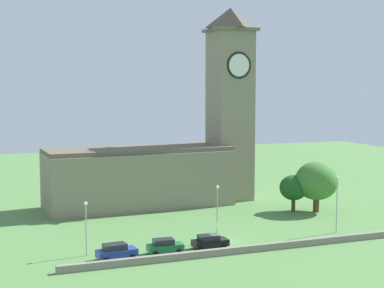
{
  "coord_description": "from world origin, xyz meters",
  "views": [
    {
      "loc": [
        -30.34,
        -68.68,
        19.88
      ],
      "look_at": [
        -0.11,
        9.77,
        11.8
      ],
      "focal_mm": 55.41,
      "sensor_mm": 36.0,
      "label": 1
    }
  ],
  "objects_px": {
    "streetlamp_west_end": "(86,219)",
    "tree_by_tower": "(317,181)",
    "streetlamp_west_mid": "(217,204)",
    "car_blue": "(116,251)",
    "church": "(168,153)",
    "tree_riverside_east": "(294,188)",
    "streetlamp_central": "(337,195)",
    "car_black": "(210,241)",
    "car_green": "(165,246)"
  },
  "relations": [
    {
      "from": "streetlamp_west_end",
      "to": "car_black",
      "type": "bearing_deg",
      "value": -8.78
    },
    {
      "from": "car_black",
      "to": "tree_riverside_east",
      "type": "relative_size",
      "value": 0.76
    },
    {
      "from": "car_blue",
      "to": "car_green",
      "type": "height_order",
      "value": "car_blue"
    },
    {
      "from": "car_blue",
      "to": "streetlamp_west_end",
      "type": "relative_size",
      "value": 0.74
    },
    {
      "from": "car_black",
      "to": "streetlamp_west_end",
      "type": "height_order",
      "value": "streetlamp_west_end"
    },
    {
      "from": "streetlamp_west_end",
      "to": "church",
      "type": "bearing_deg",
      "value": 53.87
    },
    {
      "from": "streetlamp_west_end",
      "to": "tree_riverside_east",
      "type": "height_order",
      "value": "streetlamp_west_end"
    },
    {
      "from": "streetlamp_west_mid",
      "to": "tree_by_tower",
      "type": "height_order",
      "value": "tree_by_tower"
    },
    {
      "from": "streetlamp_west_end",
      "to": "streetlamp_west_mid",
      "type": "relative_size",
      "value": 0.88
    },
    {
      "from": "tree_riverside_east",
      "to": "car_blue",
      "type": "bearing_deg",
      "value": -154.49
    },
    {
      "from": "streetlamp_central",
      "to": "tree_riverside_east",
      "type": "relative_size",
      "value": 1.34
    },
    {
      "from": "car_green",
      "to": "tree_by_tower",
      "type": "relative_size",
      "value": 0.54
    },
    {
      "from": "car_green",
      "to": "tree_riverside_east",
      "type": "bearing_deg",
      "value": 29.89
    },
    {
      "from": "church",
      "to": "streetlamp_west_end",
      "type": "xyz_separation_m",
      "value": [
        -19.11,
        -26.19,
        -4.33
      ]
    },
    {
      "from": "car_blue",
      "to": "car_green",
      "type": "relative_size",
      "value": 1.1
    },
    {
      "from": "streetlamp_west_mid",
      "to": "tree_by_tower",
      "type": "xyz_separation_m",
      "value": [
        22.11,
        11.17,
        0.14
      ]
    },
    {
      "from": "car_green",
      "to": "streetlamp_west_end",
      "type": "distance_m",
      "value": 9.9
    },
    {
      "from": "church",
      "to": "car_blue",
      "type": "xyz_separation_m",
      "value": [
        -16.18,
        -28.97,
        -7.76
      ]
    },
    {
      "from": "streetlamp_central",
      "to": "tree_by_tower",
      "type": "height_order",
      "value": "tree_by_tower"
    },
    {
      "from": "church",
      "to": "car_blue",
      "type": "relative_size",
      "value": 7.6
    },
    {
      "from": "car_green",
      "to": "tree_riverside_east",
      "type": "distance_m",
      "value": 31.1
    },
    {
      "from": "church",
      "to": "streetlamp_central",
      "type": "height_order",
      "value": "church"
    },
    {
      "from": "car_black",
      "to": "tree_riverside_east",
      "type": "height_order",
      "value": "tree_riverside_east"
    },
    {
      "from": "streetlamp_west_end",
      "to": "tree_by_tower",
      "type": "xyz_separation_m",
      "value": [
        39.1,
        11.42,
        0.65
      ]
    },
    {
      "from": "tree_by_tower",
      "to": "tree_riverside_east",
      "type": "bearing_deg",
      "value": 156.48
    },
    {
      "from": "streetlamp_central",
      "to": "tree_by_tower",
      "type": "relative_size",
      "value": 0.97
    },
    {
      "from": "streetlamp_west_mid",
      "to": "streetlamp_west_end",
      "type": "bearing_deg",
      "value": -179.13
    },
    {
      "from": "car_black",
      "to": "streetlamp_west_end",
      "type": "relative_size",
      "value": 0.69
    },
    {
      "from": "car_green",
      "to": "car_black",
      "type": "distance_m",
      "value": 5.96
    },
    {
      "from": "streetlamp_west_end",
      "to": "tree_by_tower",
      "type": "relative_size",
      "value": 0.8
    },
    {
      "from": "streetlamp_central",
      "to": "streetlamp_west_mid",
      "type": "bearing_deg",
      "value": 175.04
    },
    {
      "from": "tree_by_tower",
      "to": "car_black",
      "type": "bearing_deg",
      "value": -150.46
    },
    {
      "from": "streetlamp_west_mid",
      "to": "car_green",
      "type": "bearing_deg",
      "value": -160.79
    },
    {
      "from": "tree_riverside_east",
      "to": "streetlamp_west_end",
      "type": "bearing_deg",
      "value": -160.2
    },
    {
      "from": "car_green",
      "to": "streetlamp_west_end",
      "type": "xyz_separation_m",
      "value": [
        -8.93,
        2.55,
        3.45
      ]
    },
    {
      "from": "car_black",
      "to": "streetlamp_west_mid",
      "type": "bearing_deg",
      "value": 50.51
    },
    {
      "from": "church",
      "to": "car_blue",
      "type": "distance_m",
      "value": 34.08
    },
    {
      "from": "church",
      "to": "car_green",
      "type": "xyz_separation_m",
      "value": [
        -10.19,
        -28.74,
        -7.79
      ]
    },
    {
      "from": "streetlamp_west_mid",
      "to": "car_black",
      "type": "bearing_deg",
      "value": -129.49
    },
    {
      "from": "church",
      "to": "car_black",
      "type": "distance_m",
      "value": 29.84
    },
    {
      "from": "car_blue",
      "to": "streetlamp_west_end",
      "type": "bearing_deg",
      "value": 136.41
    },
    {
      "from": "church",
      "to": "car_green",
      "type": "distance_m",
      "value": 31.47
    },
    {
      "from": "car_black",
      "to": "streetlamp_west_mid",
      "type": "relative_size",
      "value": 0.61
    },
    {
      "from": "car_blue",
      "to": "streetlamp_central",
      "type": "xyz_separation_m",
      "value": [
        31.22,
        1.56,
        4.24
      ]
    },
    {
      "from": "streetlamp_west_mid",
      "to": "tree_riverside_east",
      "type": "relative_size",
      "value": 1.24
    },
    {
      "from": "car_blue",
      "to": "streetlamp_central",
      "type": "bearing_deg",
      "value": 2.86
    },
    {
      "from": "car_green",
      "to": "tree_riverside_east",
      "type": "height_order",
      "value": "tree_riverside_east"
    },
    {
      "from": "streetlamp_central",
      "to": "car_green",
      "type": "bearing_deg",
      "value": -177.0
    },
    {
      "from": "streetlamp_central",
      "to": "car_blue",
      "type": "bearing_deg",
      "value": -177.14
    },
    {
      "from": "streetlamp_west_end",
      "to": "streetlamp_central",
      "type": "bearing_deg",
      "value": -2.07
    }
  ]
}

